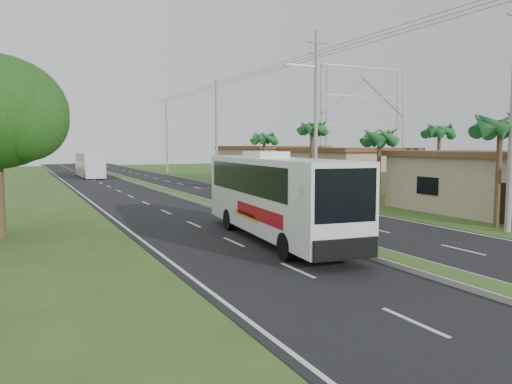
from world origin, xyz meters
name	(u,v)px	position (x,y,z in m)	size (l,w,h in m)	color
ground	(387,260)	(0.00, 0.00, 0.00)	(180.00, 180.00, 0.00)	#31551F
road_asphalt	(196,201)	(0.00, 20.00, 0.01)	(14.00, 160.00, 0.02)	black
median_strip	(196,199)	(0.00, 20.00, 0.10)	(1.20, 160.00, 0.18)	gray
lane_edge_left	(96,206)	(-6.70, 20.00, 0.00)	(0.12, 160.00, 0.01)	silver
lane_edge_right	(280,197)	(6.70, 20.00, 0.00)	(0.12, 160.00, 0.01)	silver
shop_mid	(345,169)	(14.00, 22.00, 1.86)	(7.60, 10.60, 3.67)	tan
shop_far	(270,163)	(14.00, 36.00, 1.93)	(8.60, 11.60, 3.82)	tan
palm_verge_a	(501,126)	(9.00, 3.00, 4.74)	(2.40, 2.40, 5.45)	#473321
palm_verge_b	(379,137)	(9.40, 12.00, 4.36)	(2.40, 2.40, 5.05)	#473321
palm_verge_c	(312,128)	(8.80, 19.00, 5.12)	(2.40, 2.40, 5.85)	#473321
palm_verge_d	(264,138)	(9.30, 28.00, 4.55)	(2.40, 2.40, 5.25)	#473321
palm_behind_shop	(439,131)	(17.50, 15.00, 4.93)	(2.40, 2.40, 5.65)	#473321
utility_pole_b	(316,112)	(8.47, 18.00, 6.26)	(3.20, 0.28, 12.00)	gray
utility_pole_c	(217,129)	(8.50, 38.00, 5.67)	(1.60, 0.28, 11.00)	gray
utility_pole_d	(167,135)	(8.50, 58.00, 5.42)	(1.60, 0.28, 10.50)	gray
billboard_lattice	(363,117)	(22.00, 30.00, 6.82)	(10.18, 1.18, 12.07)	gray
coach_bus_main	(275,192)	(-1.80, 4.75, 1.98)	(3.37, 11.29, 3.60)	white
coach_bus_far	(90,163)	(-3.25, 50.43, 1.70)	(2.30, 10.28, 2.99)	silver
motorcyclist	(295,208)	(0.64, 7.33, 0.89)	(1.64, 0.95, 2.33)	black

